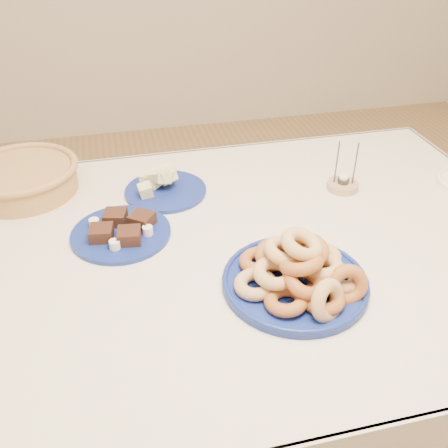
% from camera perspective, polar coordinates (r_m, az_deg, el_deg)
% --- Properties ---
extents(ground, '(5.00, 5.00, 0.00)m').
position_cam_1_polar(ground, '(1.80, -0.40, -22.03)').
color(ground, '#9A7348').
rests_on(ground, ground).
extents(dining_table, '(1.71, 1.11, 0.75)m').
position_cam_1_polar(dining_table, '(1.31, -0.51, -6.24)').
color(dining_table, brown).
rests_on(dining_table, ground).
extents(donut_platter, '(0.43, 0.43, 0.15)m').
position_cam_1_polar(donut_platter, '(1.11, 8.52, -5.67)').
color(donut_platter, navy).
rests_on(donut_platter, dining_table).
extents(melon_plate, '(0.26, 0.26, 0.08)m').
position_cam_1_polar(melon_plate, '(1.46, -6.91, 4.59)').
color(melon_plate, navy).
rests_on(melon_plate, dining_table).
extents(brownie_plate, '(0.31, 0.31, 0.04)m').
position_cam_1_polar(brownie_plate, '(1.30, -11.65, -0.79)').
color(brownie_plate, navy).
rests_on(brownie_plate, dining_table).
extents(wicker_basket, '(0.36, 0.36, 0.09)m').
position_cam_1_polar(wicker_basket, '(1.56, -22.05, 4.97)').
color(wicker_basket, olive).
rests_on(wicker_basket, dining_table).
extents(candle_holder, '(0.12, 0.12, 0.15)m').
position_cam_1_polar(candle_holder, '(1.52, 13.42, 4.40)').
color(candle_holder, '#A67E5C').
rests_on(candle_holder, dining_table).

